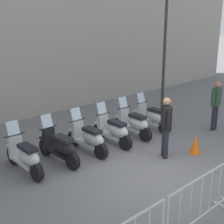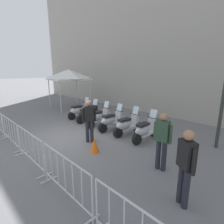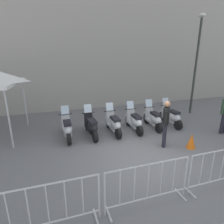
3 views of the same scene
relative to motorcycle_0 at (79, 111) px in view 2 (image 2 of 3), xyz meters
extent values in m
plane|color=slate|center=(2.67, -1.83, -0.45)|extent=(120.00, 120.00, 0.00)
cube|color=#9E998E|center=(1.71, 5.57, 6.18)|extent=(28.08, 5.97, 13.27)
cylinder|color=black|center=(-0.09, 0.69, -0.21)|extent=(0.20, 0.49, 0.48)
cylinder|color=black|center=(0.07, -0.54, -0.21)|extent=(0.20, 0.49, 0.48)
cube|color=#B7BABC|center=(-0.01, 0.08, -0.17)|extent=(0.39, 0.90, 0.10)
ellipsoid|color=#B7BABC|center=(0.03, -0.20, 0.07)|extent=(0.46, 0.88, 0.40)
cube|color=black|center=(0.02, -0.17, 0.29)|extent=(0.35, 0.63, 0.10)
cube|color=#B7BABC|center=(-0.07, 0.51, 0.10)|extent=(0.36, 0.18, 0.60)
cylinder|color=black|center=(-0.07, 0.51, 0.43)|extent=(0.56, 0.11, 0.04)
cube|color=silver|center=(-0.07, 0.56, 0.61)|extent=(0.34, 0.18, 0.35)
cube|color=#B7BABC|center=(-0.09, 0.69, 0.06)|extent=(0.24, 0.34, 0.06)
cylinder|color=black|center=(0.86, 0.73, -0.21)|extent=(0.22, 0.50, 0.48)
cylinder|color=black|center=(1.06, -0.49, -0.21)|extent=(0.22, 0.50, 0.48)
cube|color=black|center=(0.96, 0.12, -0.17)|extent=(0.42, 0.90, 0.10)
ellipsoid|color=black|center=(1.00, -0.16, 0.07)|extent=(0.49, 0.89, 0.40)
cube|color=black|center=(1.00, -0.13, 0.29)|extent=(0.38, 0.64, 0.10)
cube|color=black|center=(0.89, 0.55, 0.10)|extent=(0.36, 0.19, 0.60)
cylinder|color=black|center=(0.89, 0.55, 0.43)|extent=(0.56, 0.13, 0.04)
cube|color=silver|center=(0.88, 0.60, 0.61)|extent=(0.34, 0.19, 0.35)
cube|color=black|center=(0.86, 0.73, 0.06)|extent=(0.25, 0.35, 0.06)
cylinder|color=black|center=(1.83, 0.84, -0.21)|extent=(0.21, 0.50, 0.48)
cylinder|color=black|center=(2.01, -0.39, -0.21)|extent=(0.21, 0.50, 0.48)
cube|color=#B7BABC|center=(1.92, 0.23, -0.17)|extent=(0.40, 0.90, 0.10)
ellipsoid|color=#B7BABC|center=(1.96, -0.05, 0.07)|extent=(0.48, 0.88, 0.40)
cube|color=black|center=(1.95, -0.02, 0.29)|extent=(0.36, 0.63, 0.10)
cube|color=#B7BABC|center=(1.86, 0.66, 0.10)|extent=(0.36, 0.19, 0.60)
cylinder|color=black|center=(1.86, 0.66, 0.43)|extent=(0.56, 0.12, 0.04)
cube|color=silver|center=(1.85, 0.71, 0.61)|extent=(0.34, 0.18, 0.35)
cube|color=#B7BABC|center=(1.83, 0.84, 0.06)|extent=(0.24, 0.35, 0.06)
cylinder|color=black|center=(2.81, 0.95, -0.21)|extent=(0.19, 0.49, 0.48)
cylinder|color=black|center=(2.94, -0.28, -0.21)|extent=(0.19, 0.49, 0.48)
cube|color=#B7BABC|center=(2.88, 0.34, -0.17)|extent=(0.37, 0.89, 0.10)
ellipsoid|color=#B7BABC|center=(2.91, 0.06, 0.07)|extent=(0.44, 0.87, 0.40)
cube|color=black|center=(2.90, 0.09, 0.29)|extent=(0.34, 0.63, 0.10)
cube|color=#B7BABC|center=(2.83, 0.77, 0.10)|extent=(0.35, 0.17, 0.60)
cylinder|color=black|center=(2.83, 0.77, 0.43)|extent=(0.56, 0.09, 0.04)
cube|color=silver|center=(2.83, 0.82, 0.61)|extent=(0.33, 0.17, 0.35)
cube|color=#B7BABC|center=(2.81, 0.95, 0.06)|extent=(0.23, 0.34, 0.06)
cylinder|color=black|center=(3.79, 1.12, -0.21)|extent=(0.17, 0.49, 0.48)
cylinder|color=black|center=(3.87, -0.11, -0.21)|extent=(0.17, 0.49, 0.48)
cube|color=#B7BABC|center=(3.83, 0.51, -0.17)|extent=(0.34, 0.88, 0.10)
ellipsoid|color=#B7BABC|center=(3.85, 0.23, 0.07)|extent=(0.42, 0.86, 0.40)
cube|color=black|center=(3.85, 0.26, 0.29)|extent=(0.32, 0.62, 0.10)
cube|color=#B7BABC|center=(3.80, 0.94, 0.10)|extent=(0.35, 0.16, 0.60)
cylinder|color=black|center=(3.80, 0.94, 0.43)|extent=(0.56, 0.07, 0.04)
cube|color=silver|center=(3.80, 0.99, 0.61)|extent=(0.33, 0.16, 0.35)
cube|color=#B7BABC|center=(3.79, 1.12, 0.06)|extent=(0.22, 0.33, 0.06)
cylinder|color=black|center=(4.70, 1.27, -0.21)|extent=(0.20, 0.49, 0.48)
cylinder|color=black|center=(4.87, 0.04, -0.21)|extent=(0.20, 0.49, 0.48)
cube|color=#B7BABC|center=(4.78, 0.66, -0.17)|extent=(0.40, 0.90, 0.10)
ellipsoid|color=#B7BABC|center=(4.82, 0.38, 0.07)|extent=(0.47, 0.88, 0.40)
cube|color=black|center=(4.82, 0.41, 0.29)|extent=(0.36, 0.63, 0.10)
cube|color=#B7BABC|center=(4.73, 1.09, 0.10)|extent=(0.36, 0.18, 0.60)
cylinder|color=black|center=(4.73, 1.09, 0.43)|extent=(0.56, 0.11, 0.04)
cube|color=silver|center=(4.72, 1.14, 0.61)|extent=(0.34, 0.18, 0.35)
cube|color=#B7BABC|center=(4.70, 1.27, 0.06)|extent=(0.24, 0.34, 0.06)
cube|color=#B2B5B7|center=(0.71, -4.08, -0.43)|extent=(0.10, 0.44, 0.04)
cylinder|color=#B2B5B7|center=(0.78, -4.07, 0.07)|extent=(0.04, 0.04, 1.05)
cylinder|color=#B2B5B7|center=(0.46, -4.11, 0.16)|extent=(0.02, 0.02, 0.87)
cube|color=#B2B5B7|center=(0.98, -4.04, -0.43)|extent=(0.10, 0.44, 0.04)
cube|color=#B2B5B7|center=(2.79, -3.81, -0.43)|extent=(0.10, 0.44, 0.04)
cylinder|color=#B2B5B7|center=(0.90, -4.05, 0.07)|extent=(0.04, 0.04, 1.05)
cylinder|color=#B2B5B7|center=(2.87, -3.80, 0.07)|extent=(0.04, 0.04, 1.05)
cylinder|color=#B2B5B7|center=(1.88, -3.93, 0.60)|extent=(1.97, 0.29, 0.04)
cylinder|color=#B2B5B7|center=(1.88, -3.93, -0.27)|extent=(1.97, 0.29, 0.04)
cylinder|color=#B2B5B7|center=(1.23, -4.01, 0.16)|extent=(0.02, 0.02, 0.87)
cylinder|color=#B2B5B7|center=(1.56, -3.97, 0.16)|extent=(0.02, 0.02, 0.87)
cylinder|color=#B2B5B7|center=(1.88, -3.93, 0.16)|extent=(0.02, 0.02, 0.87)
cylinder|color=#B2B5B7|center=(2.21, -3.88, 0.16)|extent=(0.02, 0.02, 0.87)
cylinder|color=#B2B5B7|center=(2.54, -3.84, 0.16)|extent=(0.02, 0.02, 0.87)
cube|color=#B2B5B7|center=(3.06, -3.77, -0.43)|extent=(0.10, 0.44, 0.04)
cube|color=#B2B5B7|center=(4.87, -3.54, -0.43)|extent=(0.10, 0.44, 0.04)
cylinder|color=#B2B5B7|center=(2.98, -3.78, 0.07)|extent=(0.04, 0.04, 1.05)
cylinder|color=#B2B5B7|center=(4.95, -3.53, 0.07)|extent=(0.04, 0.04, 1.05)
cylinder|color=#B2B5B7|center=(3.97, -3.66, 0.60)|extent=(1.97, 0.29, 0.04)
cylinder|color=#B2B5B7|center=(3.97, -3.66, -0.27)|extent=(1.97, 0.29, 0.04)
cylinder|color=#B2B5B7|center=(3.31, -3.74, 0.16)|extent=(0.02, 0.02, 0.87)
cylinder|color=#B2B5B7|center=(3.64, -3.70, 0.16)|extent=(0.02, 0.02, 0.87)
cylinder|color=#B2B5B7|center=(3.97, -3.66, 0.16)|extent=(0.02, 0.02, 0.87)
cylinder|color=#B2B5B7|center=(4.29, -3.61, 0.16)|extent=(0.02, 0.02, 0.87)
cylinder|color=#B2B5B7|center=(4.62, -3.57, 0.16)|extent=(0.02, 0.02, 0.87)
cube|color=#B2B5B7|center=(5.14, -3.50, -0.43)|extent=(0.10, 0.44, 0.04)
cube|color=#B2B5B7|center=(6.95, -3.27, -0.43)|extent=(0.10, 0.44, 0.04)
cylinder|color=#B2B5B7|center=(5.07, -3.51, 0.07)|extent=(0.04, 0.04, 1.05)
cylinder|color=#B2B5B7|center=(7.03, -3.26, 0.07)|extent=(0.04, 0.04, 1.05)
cylinder|color=#B2B5B7|center=(6.05, -3.39, 0.60)|extent=(1.97, 0.29, 0.04)
cylinder|color=#B2B5B7|center=(6.05, -3.39, -0.27)|extent=(1.97, 0.29, 0.04)
cylinder|color=#B2B5B7|center=(5.39, -3.47, 0.16)|extent=(0.02, 0.02, 0.87)
cylinder|color=#B2B5B7|center=(5.72, -3.43, 0.16)|extent=(0.02, 0.02, 0.87)
cylinder|color=#B2B5B7|center=(6.05, -3.39, 0.16)|extent=(0.02, 0.02, 0.87)
cylinder|color=#B2B5B7|center=(6.37, -3.35, 0.16)|extent=(0.02, 0.02, 0.87)
cylinder|color=#B2B5B7|center=(6.70, -3.30, 0.16)|extent=(0.02, 0.02, 0.87)
cylinder|color=#B2B5B7|center=(7.15, -3.25, 0.07)|extent=(0.04, 0.04, 1.05)
cylinder|color=#B2B5B7|center=(8.13, -3.12, 0.60)|extent=(1.97, 0.29, 0.04)
cylinder|color=#B2B5B7|center=(7.47, -3.20, 0.16)|extent=(0.02, 0.02, 0.87)
cylinder|color=#B2B5B7|center=(7.80, -3.16, 0.16)|extent=(0.02, 0.02, 0.87)
cylinder|color=#23232D|center=(6.48, -0.69, 0.00)|extent=(0.14, 0.14, 0.90)
cylinder|color=#23232D|center=(6.65, -0.65, 0.00)|extent=(0.14, 0.14, 0.90)
cube|color=#2D4733|center=(6.56, -0.67, 0.75)|extent=(0.40, 0.30, 0.60)
sphere|color=#9E7051|center=(6.56, -0.67, 1.17)|extent=(0.22, 0.22, 0.22)
cylinder|color=#2D4733|center=(6.34, -0.72, 0.70)|extent=(0.09, 0.09, 0.55)
cylinder|color=#2D4733|center=(6.79, -0.62, 0.70)|extent=(0.09, 0.09, 0.55)
cylinder|color=#23232D|center=(7.66, -1.40, 0.00)|extent=(0.14, 0.14, 0.90)
cylinder|color=#23232D|center=(7.83, -1.47, 0.00)|extent=(0.14, 0.14, 0.90)
cube|color=black|center=(7.75, -1.44, 0.75)|extent=(0.42, 0.34, 0.60)
sphere|color=#9E7051|center=(7.75, -1.44, 1.17)|extent=(0.22, 0.22, 0.22)
cylinder|color=black|center=(7.54, -1.35, 0.70)|extent=(0.09, 0.09, 0.55)
cylinder|color=black|center=(7.96, -1.53, 0.70)|extent=(0.09, 0.09, 0.55)
cylinder|color=#23232D|center=(3.58, -1.24, 0.00)|extent=(0.14, 0.14, 0.90)
cylinder|color=#23232D|center=(3.49, -1.40, 0.00)|extent=(0.14, 0.14, 0.90)
cube|color=black|center=(3.54, -1.32, 0.75)|extent=(0.37, 0.42, 0.60)
sphere|color=#9E7051|center=(3.54, -1.32, 1.17)|extent=(0.22, 0.22, 0.22)
cylinder|color=black|center=(3.65, -1.12, 0.70)|extent=(0.09, 0.09, 0.55)
cylinder|color=black|center=(3.42, -1.52, 0.70)|extent=(0.09, 0.09, 0.55)
cylinder|color=silver|center=(-4.25, -0.40, 0.62)|extent=(0.06, 0.06, 2.15)
cylinder|color=silver|center=(-1.94, -0.40, 0.62)|extent=(0.06, 0.06, 2.15)
cylinder|color=silver|center=(-4.25, 1.91, 0.62)|extent=(0.06, 0.06, 2.15)
cylinder|color=silver|center=(-1.94, 1.91, 0.62)|extent=(0.06, 0.06, 2.15)
cube|color=white|center=(-3.09, 0.75, 1.75)|extent=(2.56, 2.56, 0.12)
pyramid|color=white|center=(-3.09, 0.75, 2.13)|extent=(2.56, 2.56, 0.65)
cone|color=orange|center=(4.44, -1.65, -0.18)|extent=(0.32, 0.32, 0.55)
camera|label=1|loc=(-2.33, -7.08, 3.29)|focal=49.93mm
camera|label=2|loc=(9.45, -4.63, 2.43)|focal=28.17mm
camera|label=3|loc=(0.46, -7.21, 2.84)|focal=30.22mm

